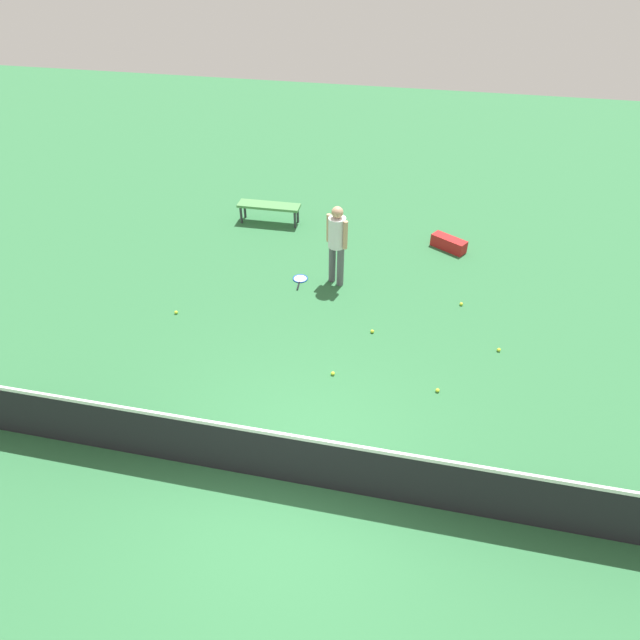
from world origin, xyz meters
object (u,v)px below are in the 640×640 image
(tennis_racket_near_player, at_px, (300,279))
(tennis_ball_stray_left, at_px, (176,312))
(tennis_ball_near_player, at_px, (438,390))
(tennis_ball_stray_right, at_px, (372,331))
(courtside_bench, at_px, (269,207))
(tennis_ball_baseline, at_px, (461,304))
(equipment_bag, at_px, (447,243))
(tennis_ball_by_net, at_px, (333,373))
(player_near_side, at_px, (337,239))
(tennis_ball_midcourt, at_px, (499,350))

(tennis_racket_near_player, height_order, tennis_ball_stray_left, tennis_ball_stray_left)
(tennis_ball_near_player, height_order, tennis_ball_stray_right, same)
(tennis_ball_stray_right, relative_size, courtside_bench, 0.04)
(tennis_ball_baseline, distance_m, equipment_bag, 2.20)
(tennis_ball_by_net, height_order, tennis_ball_baseline, same)
(player_near_side, distance_m, tennis_ball_near_player, 3.66)
(courtside_bench, distance_m, equipment_bag, 4.30)
(tennis_ball_baseline, bearing_deg, courtside_bench, -28.92)
(player_near_side, height_order, tennis_ball_near_player, player_near_side)
(player_near_side, bearing_deg, tennis_ball_by_net, 99.58)
(tennis_ball_stray_left, bearing_deg, tennis_ball_baseline, -165.22)
(tennis_ball_midcourt, xyz_separation_m, courtside_bench, (5.26, -3.80, 0.38))
(tennis_ball_near_player, bearing_deg, tennis_racket_near_player, -42.84)
(player_near_side, xyz_separation_m, tennis_ball_near_player, (-2.18, 2.77, -0.98))
(player_near_side, xyz_separation_m, tennis_ball_by_net, (-0.46, 2.73, -0.98))
(tennis_racket_near_player, distance_m, tennis_ball_stray_right, 2.22)
(tennis_ball_stray_left, bearing_deg, tennis_racket_near_player, -141.30)
(tennis_ball_stray_left, bearing_deg, tennis_ball_near_player, 167.73)
(tennis_ball_near_player, relative_size, tennis_ball_by_net, 1.00)
(tennis_racket_near_player, relative_size, tennis_ball_near_player, 9.02)
(tennis_ball_by_net, xyz_separation_m, tennis_ball_baseline, (-2.08, -2.44, 0.00))
(equipment_bag, bearing_deg, tennis_ball_midcourt, 106.03)
(tennis_ball_near_player, relative_size, tennis_ball_baseline, 1.00)
(tennis_ball_near_player, relative_size, courtside_bench, 0.04)
(tennis_ball_stray_right, bearing_deg, player_near_side, -57.37)
(tennis_racket_near_player, xyz_separation_m, tennis_ball_midcourt, (-3.93, 1.48, 0.02))
(tennis_ball_midcourt, bearing_deg, equipment_bag, -73.97)
(player_near_side, height_order, equipment_bag, player_near_side)
(tennis_ball_midcourt, xyz_separation_m, tennis_ball_stray_right, (2.23, -0.05, 0.00))
(tennis_ball_midcourt, relative_size, equipment_bag, 0.08)
(tennis_ball_midcourt, bearing_deg, tennis_ball_baseline, -62.65)
(courtside_bench, bearing_deg, player_near_side, 132.51)
(player_near_side, bearing_deg, tennis_ball_stray_left, 31.30)
(tennis_racket_near_player, height_order, courtside_bench, courtside_bench)
(player_near_side, bearing_deg, tennis_racket_near_player, 4.62)
(tennis_ball_stray_left, bearing_deg, tennis_ball_by_net, 162.22)
(tennis_racket_near_player, xyz_separation_m, equipment_bag, (-2.95, -1.94, 0.13))
(tennis_ball_by_net, height_order, courtside_bench, courtside_bench)
(tennis_racket_near_player, relative_size, tennis_ball_stray_left, 9.02)
(player_near_side, height_order, tennis_ball_midcourt, player_near_side)
(player_near_side, height_order, tennis_ball_stray_left, player_near_side)
(tennis_ball_baseline, height_order, equipment_bag, equipment_bag)
(tennis_ball_midcourt, bearing_deg, tennis_racket_near_player, -20.66)
(tennis_ball_midcourt, bearing_deg, tennis_ball_near_player, 50.57)
(tennis_ball_by_net, xyz_separation_m, tennis_ball_stray_right, (-0.49, -1.24, 0.00))
(player_near_side, height_order, tennis_racket_near_player, player_near_side)
(tennis_ball_by_net, height_order, tennis_ball_stray_left, same)
(tennis_ball_stray_left, bearing_deg, player_near_side, -148.70)
(tennis_ball_baseline, xyz_separation_m, tennis_ball_stray_right, (1.58, 1.20, 0.00))
(tennis_ball_by_net, relative_size, courtside_bench, 0.04)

